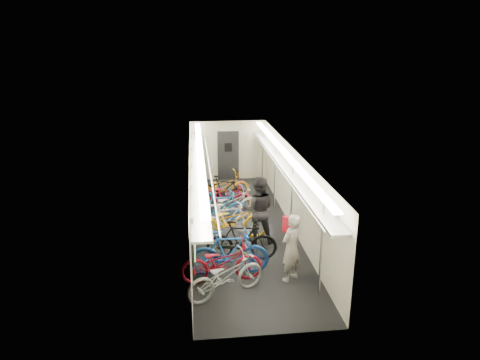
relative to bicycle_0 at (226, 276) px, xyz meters
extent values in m
plane|color=black|center=(0.77, 3.56, -0.49)|extent=(10.00, 10.00, 0.00)
plane|color=white|center=(0.77, 3.56, 1.91)|extent=(10.00, 10.00, 0.00)
plane|color=beige|center=(-0.73, 3.56, 0.71)|extent=(0.00, 10.00, 10.00)
plane|color=beige|center=(2.27, 3.56, 0.71)|extent=(0.00, 10.00, 10.00)
plane|color=beige|center=(0.77, 8.56, 0.71)|extent=(3.00, 0.00, 3.00)
plane|color=beige|center=(0.77, -1.44, 0.71)|extent=(3.00, 0.00, 3.00)
cube|color=black|center=(-0.69, 0.36, 0.76)|extent=(0.06, 1.10, 0.80)
cube|color=#A1DE61|center=(-0.65, 0.36, 0.76)|extent=(0.02, 0.96, 0.66)
cube|color=black|center=(-0.69, 2.56, 0.76)|extent=(0.06, 1.10, 0.80)
cube|color=#A1DE61|center=(-0.65, 2.56, 0.76)|extent=(0.02, 0.96, 0.66)
cube|color=black|center=(-0.69, 4.76, 0.76)|extent=(0.06, 1.10, 0.80)
cube|color=#A1DE61|center=(-0.65, 4.76, 0.76)|extent=(0.02, 0.96, 0.66)
cube|color=black|center=(-0.69, 6.96, 0.76)|extent=(0.06, 1.10, 0.80)
cube|color=#A1DE61|center=(-0.65, 6.96, 0.76)|extent=(0.02, 0.96, 0.66)
cube|color=#E2B60B|center=(-0.68, 1.46, 0.81)|extent=(0.02, 0.22, 0.30)
cube|color=#E2B60B|center=(-0.68, 3.66, 0.81)|extent=(0.02, 0.22, 0.30)
cube|color=#E2B60B|center=(-0.68, 5.86, 0.81)|extent=(0.02, 0.22, 0.30)
cube|color=black|center=(0.77, 8.50, 0.51)|extent=(0.85, 0.08, 2.00)
cube|color=#999BA0|center=(-0.51, 3.56, 1.43)|extent=(0.40, 9.70, 0.05)
cube|color=#999BA0|center=(2.05, 3.56, 1.43)|extent=(0.40, 9.70, 0.05)
cylinder|color=silver|center=(-0.18, 3.56, 1.53)|extent=(0.04, 9.70, 0.04)
cylinder|color=silver|center=(1.72, 3.56, 1.53)|extent=(0.04, 9.70, 0.04)
cube|color=white|center=(-0.43, 3.56, 1.85)|extent=(0.18, 9.60, 0.04)
cube|color=white|center=(1.97, 3.56, 1.85)|extent=(0.18, 9.60, 0.04)
cylinder|color=silver|center=(2.02, -0.24, 0.71)|extent=(0.05, 0.05, 2.38)
cylinder|color=silver|center=(2.02, 2.56, 0.71)|extent=(0.05, 0.05, 2.38)
cylinder|color=silver|center=(2.02, 5.06, 0.71)|extent=(0.05, 0.05, 2.38)
cylinder|color=silver|center=(2.02, 7.56, 0.71)|extent=(0.05, 0.05, 2.38)
imported|color=#9E9FA3|center=(0.00, 0.00, 0.00)|extent=(1.95, 1.36, 0.97)
imported|color=#1B4EA7|center=(0.16, 0.92, 0.09)|extent=(1.91, 0.57, 1.14)
imported|color=maroon|center=(-0.05, 0.60, 0.01)|extent=(1.93, 0.76, 1.00)
imported|color=black|center=(0.53, 1.60, 0.06)|extent=(1.85, 0.71, 1.08)
imported|color=orange|center=(0.38, 2.84, 0.08)|extent=(2.20, 0.89, 1.13)
imported|color=silver|center=(0.32, 3.12, 0.00)|extent=(1.69, 0.75, 0.98)
imported|color=#A7A8AC|center=(0.44, 4.16, 0.04)|extent=(2.12, 1.40, 1.05)
imported|color=#1B5BA3|center=(0.16, 4.00, 0.03)|extent=(1.76, 0.71, 1.03)
imported|color=maroon|center=(0.41, 5.22, 0.00)|extent=(1.95, 1.23, 0.97)
imported|color=black|center=(0.39, 5.67, 0.02)|extent=(1.72, 1.11, 1.01)
imported|color=orange|center=(0.33, 5.88, 0.05)|extent=(2.16, 1.25, 1.07)
imported|color=gray|center=(1.55, 0.51, 0.33)|extent=(0.71, 0.67, 1.64)
imported|color=black|center=(1.10, 2.62, 0.46)|extent=(1.01, 0.83, 1.89)
cube|color=red|center=(1.54, 0.80, 0.79)|extent=(0.29, 0.23, 0.38)
camera|label=1|loc=(-0.59, -8.19, 4.78)|focal=32.00mm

